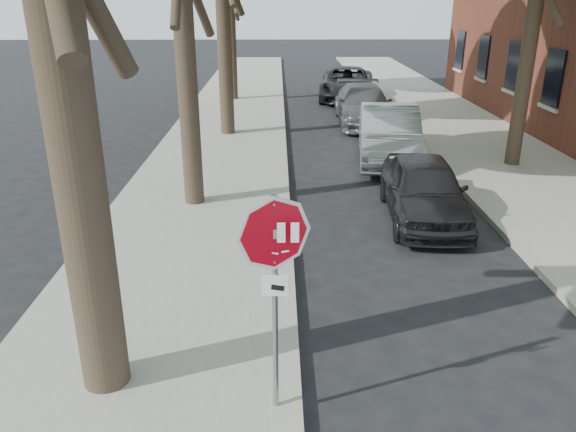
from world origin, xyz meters
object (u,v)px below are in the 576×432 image
car_c (364,105)px  car_a (424,189)px  car_d (347,84)px  stop_sign (275,266)px  car_b (389,134)px

car_c → car_a: bearing=-89.2°
car_d → stop_sign: bearing=-91.3°
stop_sign → car_d: stop_sign is taller
car_c → car_d: bearing=91.4°
stop_sign → car_c: bearing=78.3°
car_a → car_c: (0.10, 9.81, 0.03)m
stop_sign → car_c: stop_sign is taller
car_b → car_c: (0.00, 5.13, -0.08)m
car_d → car_b: bearing=-82.5°
stop_sign → car_c: (3.30, 15.98, -1.24)m
car_b → car_c: bearing=97.0°
car_b → car_d: bearing=97.0°
stop_sign → car_a: stop_sign is taller
car_b → stop_sign: bearing=-100.0°
car_c → stop_sign: bearing=-100.3°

